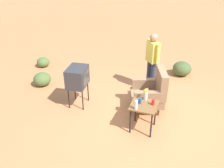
% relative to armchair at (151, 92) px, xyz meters
% --- Properties ---
extents(ground_plane, '(60.00, 60.00, 0.00)m').
position_rel_armchair_xyz_m(ground_plane, '(0.28, 0.06, -0.50)').
color(ground_plane, '#C17A4C').
extents(armchair, '(0.98, 0.99, 1.06)m').
position_rel_armchair_xyz_m(armchair, '(0.00, 0.00, 0.00)').
color(armchair, brown).
rests_on(armchair, ground).
extents(side_table, '(0.56, 0.56, 0.63)m').
position_rel_armchair_xyz_m(side_table, '(0.82, 0.00, 0.04)').
color(side_table, black).
rests_on(side_table, ground).
extents(tv_on_stand, '(0.65, 0.51, 1.03)m').
position_rel_armchair_xyz_m(tv_on_stand, '(0.40, -1.76, 0.28)').
color(tv_on_stand, black).
rests_on(tv_on_stand, ground).
extents(person_standing, '(0.45, 0.41, 1.64)m').
position_rel_armchair_xyz_m(person_standing, '(-1.00, -0.21, 0.44)').
color(person_standing, '#2D3347').
rests_on(person_standing, ground).
extents(soda_can_blue, '(0.07, 0.07, 0.12)m').
position_rel_armchair_xyz_m(soda_can_blue, '(0.79, -0.10, 0.19)').
color(soda_can_blue, blue).
rests_on(soda_can_blue, side_table).
extents(soda_can_red, '(0.07, 0.07, 0.12)m').
position_rel_armchair_xyz_m(soda_can_red, '(0.75, 0.18, 0.19)').
color(soda_can_red, red).
rests_on(soda_can_red, side_table).
extents(bottle_short_clear, '(0.06, 0.06, 0.20)m').
position_rel_armchair_xyz_m(bottle_short_clear, '(1.03, -0.12, 0.23)').
color(bottle_short_clear, silver).
rests_on(bottle_short_clear, side_table).
extents(flower_vase, '(0.15, 0.09, 0.27)m').
position_rel_armchair_xyz_m(flower_vase, '(0.60, -0.02, 0.28)').
color(flower_vase, silver).
rests_on(flower_vase, side_table).
extents(shrub_near, '(0.43, 0.43, 0.33)m').
position_rel_armchair_xyz_m(shrub_near, '(-1.33, -4.00, -0.33)').
color(shrub_near, '#516B38').
rests_on(shrub_near, ground).
extents(shrub_mid, '(0.58, 0.58, 0.45)m').
position_rel_armchair_xyz_m(shrub_mid, '(-2.25, 0.55, -0.27)').
color(shrub_mid, '#475B33').
rests_on(shrub_mid, ground).
extents(shrub_lone, '(0.51, 0.51, 0.39)m').
position_rel_armchair_xyz_m(shrub_lone, '(-0.17, -3.24, -0.30)').
color(shrub_lone, '#516B38').
rests_on(shrub_lone, ground).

